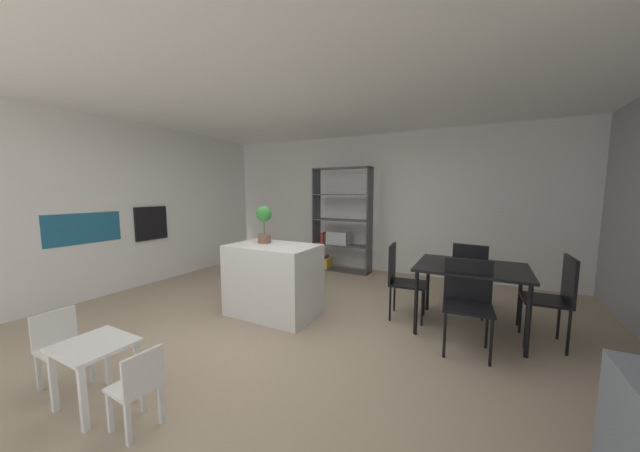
{
  "coord_description": "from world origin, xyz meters",
  "views": [
    {
      "loc": [
        2.1,
        -2.94,
        1.62
      ],
      "look_at": [
        0.4,
        0.27,
        1.21
      ],
      "focal_mm": 17.31,
      "sensor_mm": 36.0,
      "label": 1
    }
  ],
  "objects": [
    {
      "name": "ceiling_slab",
      "position": [
        0.0,
        0.0,
        2.78
      ],
      "size": [
        7.49,
        6.4,
        0.06
      ],
      "color": "white",
      "rests_on": "ground_plane"
    },
    {
      "name": "built_in_oven",
      "position": [
        -3.04,
        0.42,
        1.07
      ],
      "size": [
        0.06,
        0.57,
        0.58
      ],
      "color": "black",
      "rests_on": "ground_plane"
    },
    {
      "name": "tall_cabinet_run_left",
      "position": [
        -3.37,
        0.0,
        1.38
      ],
      "size": [
        0.63,
        5.78,
        2.75
      ],
      "primitive_type": "cube",
      "color": "white",
      "rests_on": "ground_plane"
    },
    {
      "name": "back_partition",
      "position": [
        0.0,
        3.17,
        1.38
      ],
      "size": [
        7.49,
        0.06,
        2.75
      ],
      "primitive_type": "cube",
      "color": "white",
      "rests_on": "ground_plane"
    },
    {
      "name": "dining_chair_far",
      "position": [
        2.0,
        1.44,
        0.55
      ],
      "size": [
        0.47,
        0.51,
        0.95
      ],
      "rotation": [
        0.0,
        0.0,
        3.0
      ],
      "color": "black",
      "rests_on": "ground_plane"
    },
    {
      "name": "dining_chair_window_side",
      "position": [
        2.82,
        0.96,
        0.58
      ],
      "size": [
        0.43,
        0.45,
        0.96
      ],
      "rotation": [
        0.0,
        0.0,
        -1.53
      ],
      "color": "black",
      "rests_on": "ground_plane"
    },
    {
      "name": "dining_chair_near",
      "position": [
        2.0,
        0.46,
        0.56
      ],
      "size": [
        0.49,
        0.47,
        0.92
      ],
      "rotation": [
        0.0,
        0.0,
        0.09
      ],
      "color": "black",
      "rests_on": "ground_plane"
    },
    {
      "name": "kitchen_island",
      "position": [
        -0.3,
        0.27,
        0.46
      ],
      "size": [
        1.14,
        0.73,
        0.93
      ],
      "primitive_type": "cube",
      "color": "white",
      "rests_on": "ground_plane"
    },
    {
      "name": "ground_plane",
      "position": [
        0.0,
        0.0,
        0.0
      ],
      "size": [
        10.32,
        10.32,
        0.0
      ],
      "primitive_type": "plane",
      "color": "tan"
    },
    {
      "name": "child_chair_right",
      "position": [
        0.11,
        -1.8,
        0.32
      ],
      "size": [
        0.28,
        0.28,
        0.58
      ],
      "rotation": [
        0.0,
        0.0,
        -1.61
      ],
      "color": "white",
      "rests_on": "ground_plane"
    },
    {
      "name": "child_table",
      "position": [
        -0.42,
        -1.8,
        0.4
      ],
      "size": [
        0.5,
        0.45,
        0.49
      ],
      "color": "white",
      "rests_on": "ground_plane"
    },
    {
      "name": "dining_chair_island_side",
      "position": [
        1.2,
        0.95,
        0.55
      ],
      "size": [
        0.48,
        0.45,
        0.95
      ],
      "rotation": [
        0.0,
        0.0,
        1.67
      ],
      "color": "black",
      "rests_on": "ground_plane"
    },
    {
      "name": "open_bookshelf",
      "position": [
        -0.49,
        2.76,
        0.85
      ],
      "size": [
        1.2,
        0.34,
        2.09
      ],
      "color": "#4C4C51",
      "rests_on": "ground_plane"
    },
    {
      "name": "dining_table",
      "position": [
        2.01,
        0.96,
        0.7
      ],
      "size": [
        1.18,
        0.94,
        0.77
      ],
      "color": "black",
      "rests_on": "ground_plane"
    },
    {
      "name": "child_chair_left",
      "position": [
        -0.96,
        -1.8,
        0.35
      ],
      "size": [
        0.32,
        0.32,
        0.63
      ],
      "rotation": [
        0.0,
        0.0,
        1.55
      ],
      "color": "silver",
      "rests_on": "ground_plane"
    },
    {
      "name": "potted_plant_on_island",
      "position": [
        -0.49,
        0.34,
        1.23
      ],
      "size": [
        0.21,
        0.21,
        0.5
      ],
      "color": "brown",
      "rests_on": "kitchen_island"
    },
    {
      "name": "cabinet_niche_splashback",
      "position": [
        -3.05,
        -0.61,
        1.08
      ],
      "size": [
        0.01,
        1.0,
        0.45
      ],
      "color": "#1E6084",
      "rests_on": "ground_plane"
    }
  ]
}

